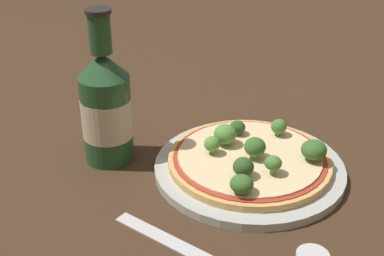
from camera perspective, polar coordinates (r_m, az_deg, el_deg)
The scene contains 14 objects.
ground_plane at distance 0.75m, azimuth 4.59°, elevation -4.93°, with size 3.00×3.00×0.00m, color #3D2819.
plate at distance 0.76m, azimuth 6.12°, elevation -4.28°, with size 0.27×0.27×0.01m.
pizza at distance 0.75m, azimuth 6.14°, elevation -3.35°, with size 0.23×0.23×0.01m.
broccoli_floret_0 at distance 0.70m, azimuth 8.65°, elevation -3.74°, with size 0.02×0.02×0.03m.
broccoli_floret_1 at distance 0.74m, azimuth 2.15°, elevation -1.73°, with size 0.02×0.02×0.03m.
broccoli_floret_2 at distance 0.69m, azimuth 5.50°, elevation -4.15°, with size 0.03×0.03×0.03m.
broccoli_floret_3 at distance 0.74m, azimuth 12.88°, elevation -2.29°, with size 0.04×0.04×0.03m.
broccoli_floret_4 at distance 0.80m, azimuth 9.24°, elevation 0.16°, with size 0.02×0.02×0.03m.
broccoli_floret_5 at distance 0.79m, azimuth 4.88°, elevation 0.07°, with size 0.02×0.02×0.02m.
broccoli_floret_6 at distance 0.66m, azimuth 5.32°, elevation -5.97°, with size 0.03×0.03×0.02m.
broccoli_floret_7 at distance 0.76m, azimuth 3.55°, elevation -0.66°, with size 0.03×0.03×0.03m.
broccoli_floret_8 at distance 0.73m, azimuth 6.74°, elevation -2.02°, with size 0.03×0.03×0.03m.
beer_bottle at distance 0.76m, azimuth -9.15°, elevation 2.24°, with size 0.07×0.07×0.22m.
fork at distance 0.63m, azimuth -1.86°, elevation -12.18°, with size 0.03×0.17×0.00m.
Camera 1 is at (-0.56, -0.28, 0.41)m, focal length 50.00 mm.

